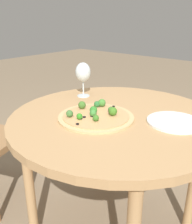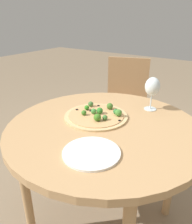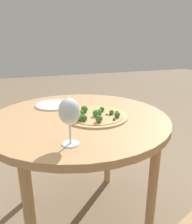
% 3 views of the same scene
% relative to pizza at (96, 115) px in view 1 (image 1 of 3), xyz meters
% --- Properties ---
extents(dining_table, '(1.01, 1.01, 0.73)m').
position_rel_pizza_xyz_m(dining_table, '(0.08, -0.06, -0.09)').
color(dining_table, tan).
rests_on(dining_table, ground_plane).
extents(pizza, '(0.35, 0.35, 0.05)m').
position_rel_pizza_xyz_m(pizza, '(0.00, 0.00, 0.00)').
color(pizza, tan).
rests_on(pizza, dining_table).
extents(wine_glass, '(0.09, 0.09, 0.20)m').
position_rel_pizza_xyz_m(wine_glass, '(0.20, 0.27, 0.13)').
color(wine_glass, silver).
rests_on(wine_glass, dining_table).
extents(plate_near, '(0.24, 0.24, 0.01)m').
position_rel_pizza_xyz_m(plate_near, '(0.18, -0.30, -0.01)').
color(plate_near, white).
rests_on(plate_near, dining_table).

